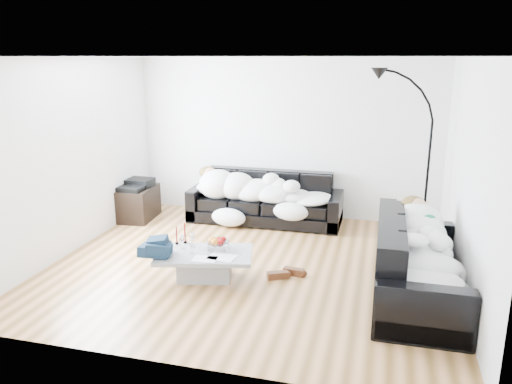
% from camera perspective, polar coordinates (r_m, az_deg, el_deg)
% --- Properties ---
extents(ground, '(5.00, 5.00, 0.00)m').
position_cam_1_polar(ground, '(6.51, -0.67, -8.35)').
color(ground, brown).
rests_on(ground, ground).
extents(wall_back, '(5.00, 0.02, 2.60)m').
position_cam_1_polar(wall_back, '(8.26, 3.42, 6.11)').
color(wall_back, silver).
rests_on(wall_back, ground).
extents(wall_left, '(0.02, 4.50, 2.60)m').
position_cam_1_polar(wall_left, '(7.17, -20.42, 3.79)').
color(wall_left, silver).
rests_on(wall_left, ground).
extents(wall_right, '(0.02, 4.50, 2.60)m').
position_cam_1_polar(wall_right, '(5.97, 23.13, 1.40)').
color(wall_right, silver).
rests_on(wall_right, ground).
extents(ceiling, '(5.00, 5.00, 0.00)m').
position_cam_1_polar(ceiling, '(5.97, -0.75, 15.21)').
color(ceiling, white).
rests_on(ceiling, ground).
extents(sofa_back, '(2.44, 0.85, 0.80)m').
position_cam_1_polar(sofa_back, '(8.04, 1.04, -0.69)').
color(sofa_back, black).
rests_on(sofa_back, ground).
extents(sofa_right, '(0.92, 2.15, 0.87)m').
position_cam_1_polar(sofa_right, '(5.82, 18.13, -7.40)').
color(sofa_right, black).
rests_on(sofa_right, ground).
extents(sleeper_back, '(2.07, 0.71, 0.41)m').
position_cam_1_polar(sleeper_back, '(7.94, 0.97, 0.80)').
color(sleeper_back, white).
rests_on(sleeper_back, sofa_back).
extents(sleeper_right, '(0.78, 1.84, 0.45)m').
position_cam_1_polar(sleeper_right, '(5.75, 18.30, -5.46)').
color(sleeper_right, white).
rests_on(sleeper_right, sofa_right).
extents(teal_cushion, '(0.42, 0.38, 0.20)m').
position_cam_1_polar(teal_cushion, '(6.35, 17.49, -2.73)').
color(teal_cushion, '#0F6944').
rests_on(teal_cushion, sofa_right).
extents(coffee_table, '(1.26, 0.90, 0.33)m').
position_cam_1_polar(coffee_table, '(6.11, -5.91, -8.37)').
color(coffee_table, '#939699').
rests_on(coffee_table, ground).
extents(fruit_bowl, '(0.30, 0.30, 0.17)m').
position_cam_1_polar(fruit_bowl, '(6.11, -4.36, -5.77)').
color(fruit_bowl, white).
rests_on(fruit_bowl, coffee_table).
extents(wine_glass_a, '(0.10, 0.10, 0.18)m').
position_cam_1_polar(wine_glass_a, '(6.21, -7.25, -5.45)').
color(wine_glass_a, white).
rests_on(wine_glass_a, coffee_table).
extents(wine_glass_b, '(0.08, 0.08, 0.17)m').
position_cam_1_polar(wine_glass_b, '(6.16, -8.45, -5.70)').
color(wine_glass_b, white).
rests_on(wine_glass_b, coffee_table).
extents(wine_glass_c, '(0.07, 0.07, 0.15)m').
position_cam_1_polar(wine_glass_c, '(6.02, -7.40, -6.28)').
color(wine_glass_c, white).
rests_on(wine_glass_c, coffee_table).
extents(candle_left, '(0.05, 0.05, 0.23)m').
position_cam_1_polar(candle_left, '(6.31, -9.06, -4.94)').
color(candle_left, maroon).
rests_on(candle_left, coffee_table).
extents(candle_right, '(0.05, 0.05, 0.26)m').
position_cam_1_polar(candle_right, '(6.33, -8.13, -4.68)').
color(candle_right, maroon).
rests_on(candle_right, coffee_table).
extents(newspaper_a, '(0.35, 0.29, 0.01)m').
position_cam_1_polar(newspaper_a, '(5.89, -3.89, -7.39)').
color(newspaper_a, silver).
rests_on(newspaper_a, coffee_table).
extents(newspaper_b, '(0.29, 0.22, 0.01)m').
position_cam_1_polar(newspaper_b, '(5.85, -5.86, -7.60)').
color(newspaper_b, silver).
rests_on(newspaper_b, coffee_table).
extents(navy_jacket, '(0.41, 0.35, 0.19)m').
position_cam_1_polar(navy_jacket, '(5.95, -11.27, -5.67)').
color(navy_jacket, black).
rests_on(navy_jacket, coffee_table).
extents(shoes, '(0.49, 0.41, 0.10)m').
position_cam_1_polar(shoes, '(6.17, 3.35, -9.24)').
color(shoes, '#472311').
rests_on(shoes, ground).
extents(av_cabinet, '(0.58, 0.81, 0.53)m').
position_cam_1_polar(av_cabinet, '(8.47, -13.40, -1.24)').
color(av_cabinet, black).
rests_on(av_cabinet, ground).
extents(stereo, '(0.45, 0.35, 0.13)m').
position_cam_1_polar(stereo, '(8.38, -13.54, 0.91)').
color(stereo, black).
rests_on(stereo, av_cabinet).
extents(floor_lamp, '(0.81, 0.38, 2.16)m').
position_cam_1_polar(floor_lamp, '(7.34, 19.06, 2.42)').
color(floor_lamp, black).
rests_on(floor_lamp, ground).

